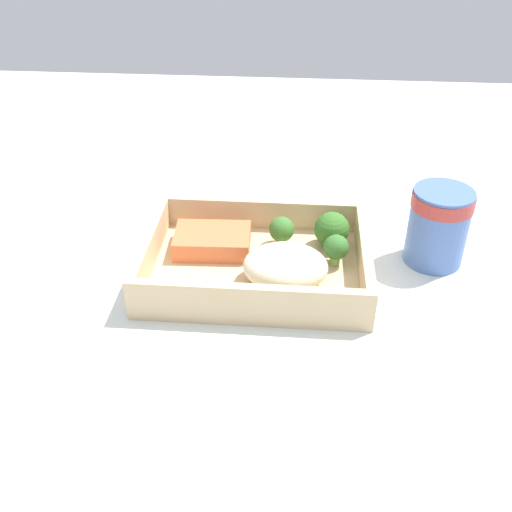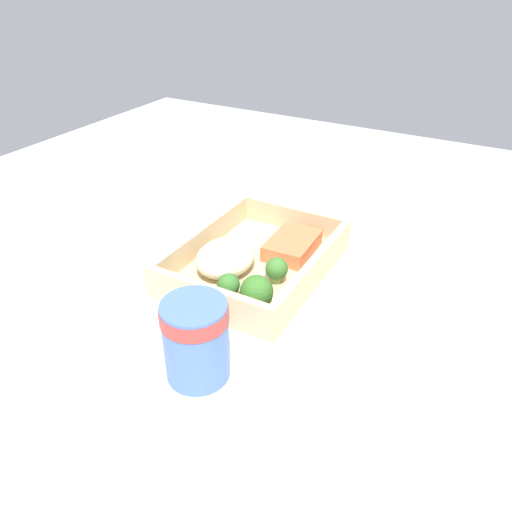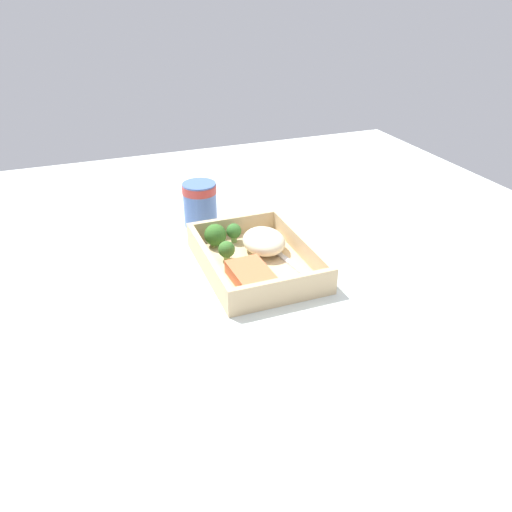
% 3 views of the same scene
% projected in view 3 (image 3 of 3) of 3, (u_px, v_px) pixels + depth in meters
% --- Properties ---
extents(ground_plane, '(1.60, 1.60, 0.02)m').
position_uv_depth(ground_plane, '(256.00, 272.00, 1.00)').
color(ground_plane, silver).
extents(takeout_tray, '(0.28, 0.21, 0.01)m').
position_uv_depth(takeout_tray, '(256.00, 265.00, 1.00)').
color(takeout_tray, '#CDB083').
rests_on(takeout_tray, ground_plane).
extents(tray_rim, '(0.28, 0.21, 0.04)m').
position_uv_depth(tray_rim, '(256.00, 254.00, 0.98)').
color(tray_rim, '#CDB083').
rests_on(tray_rim, takeout_tray).
extents(salmon_fillet, '(0.10, 0.07, 0.03)m').
position_uv_depth(salmon_fillet, '(251.00, 275.00, 0.93)').
color(salmon_fillet, '#DB6C40').
rests_on(salmon_fillet, takeout_tray).
extents(mashed_potatoes, '(0.10, 0.09, 0.05)m').
position_uv_depth(mashed_potatoes, '(264.00, 241.00, 1.02)').
color(mashed_potatoes, beige).
rests_on(mashed_potatoes, takeout_tray).
extents(broccoli_floret_1, '(0.05, 0.05, 0.05)m').
position_uv_depth(broccoli_floret_1, '(215.00, 235.00, 1.04)').
color(broccoli_floret_1, '#81A25B').
rests_on(broccoli_floret_1, takeout_tray).
extents(broccoli_floret_2, '(0.03, 0.03, 0.04)m').
position_uv_depth(broccoli_floret_2, '(227.00, 250.00, 0.99)').
color(broccoli_floret_2, '#7C9E54').
rests_on(broccoli_floret_2, takeout_tray).
extents(broccoli_floret_3, '(0.03, 0.03, 0.04)m').
position_uv_depth(broccoli_floret_3, '(234.00, 231.00, 1.06)').
color(broccoli_floret_3, '#73A457').
rests_on(broccoli_floret_3, takeout_tray).
extents(fork, '(0.16, 0.04, 0.00)m').
position_uv_depth(fork, '(282.00, 257.00, 1.01)').
color(fork, silver).
rests_on(fork, takeout_tray).
extents(paper_cup, '(0.08, 0.08, 0.10)m').
position_uv_depth(paper_cup, '(200.00, 202.00, 1.14)').
color(paper_cup, '#4A6AAD').
rests_on(paper_cup, ground_plane).
extents(receipt_slip, '(0.12, 0.16, 0.00)m').
position_uv_depth(receipt_slip, '(389.00, 271.00, 0.99)').
color(receipt_slip, white).
rests_on(receipt_slip, ground_plane).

